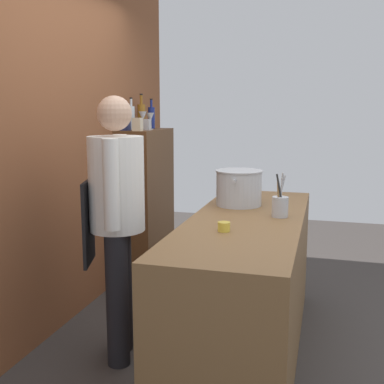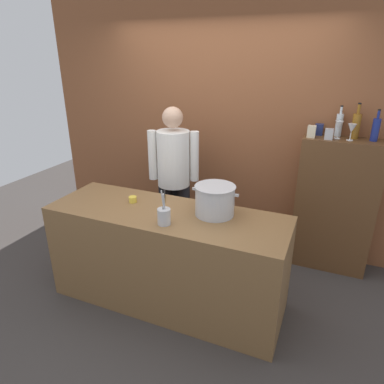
{
  "view_description": "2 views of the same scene",
  "coord_description": "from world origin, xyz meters",
  "px_view_note": "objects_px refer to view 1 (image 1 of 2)",
  "views": [
    {
      "loc": [
        -2.95,
        -0.47,
        1.58
      ],
      "look_at": [
        0.3,
        0.44,
        1.0
      ],
      "focal_mm": 44.84,
      "sensor_mm": 36.0,
      "label": 1
    },
    {
      "loc": [
        1.22,
        -2.31,
        2.14
      ],
      "look_at": [
        0.12,
        0.28,
        1.0
      ],
      "focal_mm": 31.92,
      "sensor_mm": 36.0,
      "label": 2
    }
  ],
  "objects_px": {
    "wine_bottle_amber": "(142,116)",
    "spice_tin_navy": "(125,124)",
    "spice_tin_silver": "(146,125)",
    "wine_glass_short": "(150,118)",
    "wine_bottle_clear": "(131,117)",
    "wine_glass_tall": "(143,117)",
    "stockpot_large": "(239,188)",
    "butter_jar": "(224,227)",
    "chef": "(116,210)",
    "spice_tin_cream": "(138,124)",
    "wine_bottle_cobalt": "(151,117)",
    "utensil_crock": "(280,206)"
  },
  "relations": [
    {
      "from": "wine_bottle_cobalt",
      "to": "spice_tin_cream",
      "type": "bearing_deg",
      "value": -172.18
    },
    {
      "from": "wine_glass_short",
      "to": "spice_tin_navy",
      "type": "bearing_deg",
      "value": 155.54
    },
    {
      "from": "chef",
      "to": "wine_bottle_cobalt",
      "type": "relative_size",
      "value": 5.7
    },
    {
      "from": "butter_jar",
      "to": "wine_bottle_clear",
      "type": "distance_m",
      "value": 2.1
    },
    {
      "from": "wine_glass_tall",
      "to": "spice_tin_navy",
      "type": "relative_size",
      "value": 1.54
    },
    {
      "from": "chef",
      "to": "spice_tin_cream",
      "type": "relative_size",
      "value": 14.52
    },
    {
      "from": "butter_jar",
      "to": "wine_glass_tall",
      "type": "bearing_deg",
      "value": 34.61
    },
    {
      "from": "utensil_crock",
      "to": "wine_glass_short",
      "type": "bearing_deg",
      "value": 46.83
    },
    {
      "from": "wine_bottle_clear",
      "to": "wine_glass_tall",
      "type": "distance_m",
      "value": 0.11
    },
    {
      "from": "wine_bottle_cobalt",
      "to": "chef",
      "type": "bearing_deg",
      "value": -166.29
    },
    {
      "from": "wine_bottle_clear",
      "to": "spice_tin_navy",
      "type": "distance_m",
      "value": 0.19
    },
    {
      "from": "wine_bottle_amber",
      "to": "utensil_crock",
      "type": "bearing_deg",
      "value": -131.9
    },
    {
      "from": "utensil_crock",
      "to": "spice_tin_silver",
      "type": "distance_m",
      "value": 1.77
    },
    {
      "from": "spice_tin_navy",
      "to": "wine_bottle_cobalt",
      "type": "bearing_deg",
      "value": -8.0
    },
    {
      "from": "stockpot_large",
      "to": "spice_tin_navy",
      "type": "xyz_separation_m",
      "value": [
        0.67,
        1.16,
        0.42
      ]
    },
    {
      "from": "wine_glass_short",
      "to": "spice_tin_navy",
      "type": "distance_m",
      "value": 0.32
    },
    {
      "from": "butter_jar",
      "to": "wine_glass_tall",
      "type": "distance_m",
      "value": 2.04
    },
    {
      "from": "chef",
      "to": "butter_jar",
      "type": "relative_size",
      "value": 23.52
    },
    {
      "from": "spice_tin_silver",
      "to": "butter_jar",
      "type": "bearing_deg",
      "value": -145.65
    },
    {
      "from": "utensil_crock",
      "to": "wine_glass_tall",
      "type": "xyz_separation_m",
      "value": [
        1.15,
        1.38,
        0.54
      ]
    },
    {
      "from": "utensil_crock",
      "to": "wine_glass_tall",
      "type": "bearing_deg",
      "value": 50.09
    },
    {
      "from": "chef",
      "to": "spice_tin_silver",
      "type": "distance_m",
      "value": 1.58
    },
    {
      "from": "wine_bottle_cobalt",
      "to": "spice_tin_navy",
      "type": "xyz_separation_m",
      "value": [
        -0.49,
        0.07,
        -0.06
      ]
    },
    {
      "from": "wine_bottle_cobalt",
      "to": "wine_glass_short",
      "type": "relative_size",
      "value": 1.87
    },
    {
      "from": "wine_bottle_cobalt",
      "to": "wine_glass_short",
      "type": "distance_m",
      "value": 0.21
    },
    {
      "from": "wine_glass_short",
      "to": "spice_tin_cream",
      "type": "height_order",
      "value": "wine_glass_short"
    },
    {
      "from": "utensil_crock",
      "to": "wine_glass_tall",
      "type": "relative_size",
      "value": 1.7
    },
    {
      "from": "spice_tin_navy",
      "to": "spice_tin_silver",
      "type": "xyz_separation_m",
      "value": [
        0.1,
        -0.16,
        -0.0
      ]
    },
    {
      "from": "wine_bottle_clear",
      "to": "wine_glass_short",
      "type": "height_order",
      "value": "wine_bottle_clear"
    },
    {
      "from": "butter_jar",
      "to": "spice_tin_cream",
      "type": "distance_m",
      "value": 1.82
    },
    {
      "from": "wine_bottle_amber",
      "to": "chef",
      "type": "bearing_deg",
      "value": -163.78
    },
    {
      "from": "utensil_crock",
      "to": "wine_bottle_amber",
      "type": "height_order",
      "value": "wine_bottle_amber"
    },
    {
      "from": "wine_bottle_cobalt",
      "to": "wine_bottle_clear",
      "type": "relative_size",
      "value": 0.98
    },
    {
      "from": "butter_jar",
      "to": "spice_tin_navy",
      "type": "bearing_deg",
      "value": 40.21
    },
    {
      "from": "chef",
      "to": "butter_jar",
      "type": "distance_m",
      "value": 0.7
    },
    {
      "from": "wine_bottle_clear",
      "to": "wine_glass_tall",
      "type": "bearing_deg",
      "value": -89.77
    },
    {
      "from": "butter_jar",
      "to": "spice_tin_cream",
      "type": "xyz_separation_m",
      "value": [
        1.38,
        1.07,
        0.52
      ]
    },
    {
      "from": "chef",
      "to": "utensil_crock",
      "type": "distance_m",
      "value": 1.03
    },
    {
      "from": "wine_bottle_cobalt",
      "to": "wine_bottle_amber",
      "type": "height_order",
      "value": "wine_bottle_amber"
    },
    {
      "from": "stockpot_large",
      "to": "wine_bottle_cobalt",
      "type": "relative_size",
      "value": 1.36
    },
    {
      "from": "butter_jar",
      "to": "wine_bottle_clear",
      "type": "relative_size",
      "value": 0.24
    },
    {
      "from": "wine_bottle_amber",
      "to": "spice_tin_navy",
      "type": "height_order",
      "value": "wine_bottle_amber"
    },
    {
      "from": "chef",
      "to": "stockpot_large",
      "type": "relative_size",
      "value": 4.19
    },
    {
      "from": "stockpot_large",
      "to": "wine_glass_tall",
      "type": "relative_size",
      "value": 2.35
    },
    {
      "from": "wine_bottle_clear",
      "to": "chef",
      "type": "bearing_deg",
      "value": -160.88
    },
    {
      "from": "butter_jar",
      "to": "spice_tin_silver",
      "type": "bearing_deg",
      "value": 34.35
    },
    {
      "from": "wine_bottle_amber",
      "to": "wine_glass_tall",
      "type": "relative_size",
      "value": 1.98
    },
    {
      "from": "spice_tin_silver",
      "to": "wine_glass_short",
      "type": "bearing_deg",
      "value": 9.59
    },
    {
      "from": "stockpot_large",
      "to": "wine_bottle_amber",
      "type": "distance_m",
      "value": 1.58
    },
    {
      "from": "wine_bottle_cobalt",
      "to": "wine_glass_short",
      "type": "height_order",
      "value": "wine_bottle_cobalt"
    }
  ]
}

